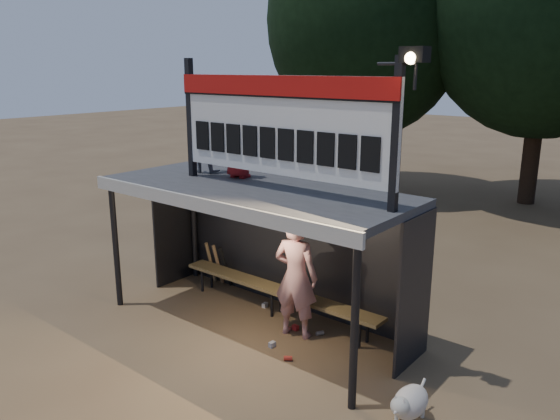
# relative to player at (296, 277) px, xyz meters

# --- Properties ---
(ground) EXTENTS (80.00, 80.00, 0.00)m
(ground) POSITION_rel_player_xyz_m (-0.70, -0.18, -0.97)
(ground) COLOR brown
(ground) RESTS_ON ground
(player) EXTENTS (0.79, 0.61, 1.94)m
(player) POSITION_rel_player_xyz_m (0.00, 0.00, 0.00)
(player) COLOR silver
(player) RESTS_ON ground
(child_a) EXTENTS (0.65, 0.56, 1.13)m
(child_a) POSITION_rel_player_xyz_m (-2.12, 0.17, 1.92)
(child_a) COLOR slate
(child_a) RESTS_ON dugout_shelter
(child_b) EXTENTS (0.55, 0.37, 1.08)m
(child_b) POSITION_rel_player_xyz_m (-1.34, 0.20, 1.89)
(child_b) COLOR maroon
(child_b) RESTS_ON dugout_shelter
(dugout_shelter) EXTENTS (5.10, 2.08, 2.32)m
(dugout_shelter) POSITION_rel_player_xyz_m (-0.70, 0.07, 0.88)
(dugout_shelter) COLOR #38383B
(dugout_shelter) RESTS_ON ground
(scoreboard_assembly) EXTENTS (4.10, 0.27, 1.99)m
(scoreboard_assembly) POSITION_rel_player_xyz_m (-0.14, -0.18, 2.36)
(scoreboard_assembly) COLOR black
(scoreboard_assembly) RESTS_ON dugout_shelter
(bench) EXTENTS (4.00, 0.35, 0.48)m
(bench) POSITION_rel_player_xyz_m (-0.70, 0.37, -0.54)
(bench) COLOR olive
(bench) RESTS_ON ground
(tree_left) EXTENTS (6.46, 6.46, 9.27)m
(tree_left) POSITION_rel_player_xyz_m (-4.70, 9.82, 4.55)
(tree_left) COLOR black
(tree_left) RESTS_ON ground
(dog) EXTENTS (0.36, 0.81, 0.49)m
(dog) POSITION_rel_player_xyz_m (2.39, -0.92, -0.69)
(dog) COLOR beige
(dog) RESTS_ON ground
(bats) EXTENTS (0.47, 0.33, 0.84)m
(bats) POSITION_rel_player_xyz_m (-2.37, 0.64, -0.54)
(bats) COLOR olive
(bats) RESTS_ON ground
(litter) EXTENTS (1.53, 1.26, 0.08)m
(litter) POSITION_rel_player_xyz_m (-0.10, -0.08, -0.93)
(litter) COLOR red
(litter) RESTS_ON ground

